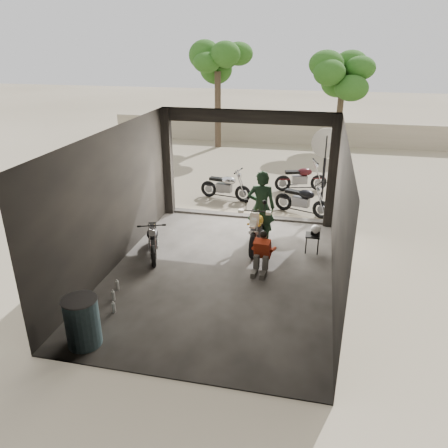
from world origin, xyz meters
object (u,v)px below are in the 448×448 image
at_px(stool, 313,237).
at_px(oil_drum, 83,323).
at_px(rider, 261,207).
at_px(mechanic, 261,255).
at_px(outside_bike_c, 302,198).
at_px(helmet, 316,230).
at_px(outside_bike_a, 225,184).
at_px(sign_post, 325,156).
at_px(main_bike, 257,225).
at_px(left_bike, 153,237).
at_px(outside_bike_b, 301,176).

relative_size(stool, oil_drum, 0.53).
distance_m(rider, mechanic, 1.80).
xyz_separation_m(outside_bike_c, helmet, (0.45, -2.53, 0.08)).
height_order(outside_bike_a, rider, rider).
bearing_deg(sign_post, rider, -118.30).
relative_size(main_bike, mechanic, 1.88).
distance_m(left_bike, stool, 3.97).
bearing_deg(helmet, outside_bike_b, 113.48).
distance_m(rider, oil_drum, 5.48).
xyz_separation_m(main_bike, mechanic, (0.30, -1.44, -0.12)).
bearing_deg(oil_drum, outside_bike_b, 71.21).
distance_m(oil_drum, sign_post, 8.43).
relative_size(oil_drum, sign_post, 0.35).
xyz_separation_m(main_bike, outside_bike_a, (-1.57, 3.34, -0.07)).
xyz_separation_m(stool, sign_post, (0.17, 2.80, 1.38)).
distance_m(left_bike, outside_bike_a, 4.52).
bearing_deg(rider, outside_bike_b, -101.89).
xyz_separation_m(stool, helmet, (0.06, 0.05, 0.19)).
xyz_separation_m(mechanic, sign_post, (1.27, 4.16, 1.32)).
xyz_separation_m(outside_bike_c, mechanic, (-0.71, -3.94, -0.05)).
relative_size(rider, oil_drum, 2.12).
distance_m(outside_bike_a, oil_drum, 8.00).
xyz_separation_m(main_bike, left_bike, (-2.43, -1.09, -0.10)).
xyz_separation_m(main_bike, oil_drum, (-2.36, -4.62, -0.14)).
relative_size(outside_bike_c, helmet, 5.90).
bearing_deg(left_bike, oil_drum, -110.29).
relative_size(outside_bike_a, mechanic, 1.64).
bearing_deg(left_bike, outside_bike_a, 57.60).
height_order(outside_bike_a, outside_bike_b, outside_bike_b).
height_order(outside_bike_a, outside_bike_c, outside_bike_c).
relative_size(outside_bike_b, rider, 0.83).
relative_size(outside_bike_c, sign_post, 0.60).
distance_m(rider, stool, 1.51).
bearing_deg(sign_post, stool, -89.73).
xyz_separation_m(outside_bike_b, mechanic, (-0.54, -6.23, -0.07)).
distance_m(rider, helmet, 1.49).
height_order(rider, helmet, rider).
relative_size(left_bike, sign_post, 0.56).
bearing_deg(stool, sign_post, 86.57).
bearing_deg(helmet, stool, -122.98).
distance_m(outside_bike_c, mechanic, 4.01).
xyz_separation_m(mechanic, stool, (1.10, 1.36, -0.06)).
distance_m(mechanic, oil_drum, 4.15).
height_order(rider, mechanic, rider).
bearing_deg(main_bike, stool, -3.05).
bearing_deg(stool, outside_bike_b, 96.62).
bearing_deg(oil_drum, rider, 63.82).
bearing_deg(helmet, main_bike, -164.95).
distance_m(outside_bike_b, helmet, 4.86).
distance_m(outside_bike_a, outside_bike_b, 2.81).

